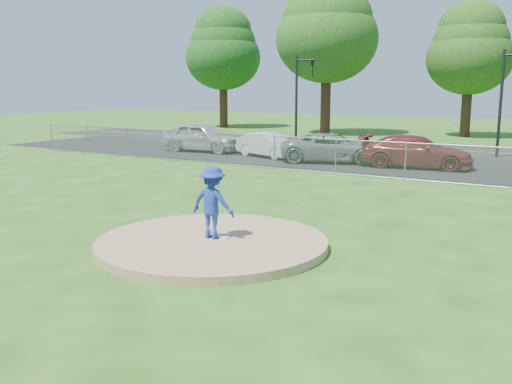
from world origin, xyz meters
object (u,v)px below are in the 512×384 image
at_px(tree_center, 470,48).
at_px(traffic_signal_left, 300,92).
at_px(pitcher, 213,202).
at_px(parked_car_white, 269,145).
at_px(tree_far_left, 223,48).
at_px(parked_car_gray, 333,148).
at_px(parked_car_darkred, 416,152).
at_px(tree_left, 327,26).
at_px(parked_car_silver, 203,137).
at_px(traffic_cone, 309,155).

bearing_deg(tree_center, traffic_signal_left, -122.90).
relative_size(pitcher, parked_car_white, 0.43).
relative_size(tree_far_left, parked_car_gray, 2.09).
bearing_deg(parked_car_darkred, traffic_signal_left, 47.28).
distance_m(pitcher, parked_car_white, 17.13).
bearing_deg(parked_car_white, tree_far_left, 57.68).
height_order(pitcher, parked_car_gray, pitcher).
relative_size(parked_car_white, parked_car_gray, 0.77).
bearing_deg(tree_left, tree_center, 16.70).
relative_size(traffic_signal_left, pitcher, 3.29).
relative_size(tree_far_left, pitcher, 6.31).
relative_size(parked_car_silver, parked_car_gray, 0.94).
relative_size(tree_left, tree_center, 1.27).
bearing_deg(traffic_cone, parked_car_silver, 172.66).
bearing_deg(parked_car_gray, pitcher, 172.73).
distance_m(parked_car_silver, parked_car_gray, 8.32).
xyz_separation_m(parked_car_silver, parked_car_white, (4.58, -0.38, -0.17)).
relative_size(traffic_cone, parked_car_silver, 0.13).
distance_m(traffic_cone, parked_car_gray, 1.26).
height_order(traffic_cone, parked_car_darkred, parked_car_darkred).
bearing_deg(traffic_cone, parked_car_darkred, 6.82).
xyz_separation_m(pitcher, parked_car_gray, (-3.58, 15.40, -0.33)).
height_order(tree_left, parked_car_darkred, tree_left).
distance_m(tree_left, pitcher, 33.55).
distance_m(traffic_signal_left, pitcher, 23.67).
bearing_deg(traffic_signal_left, parked_car_darkred, -34.57).
height_order(pitcher, parked_car_white, pitcher).
distance_m(parked_car_white, parked_car_darkred, 7.76).
distance_m(pitcher, parked_car_silver, 19.83).
xyz_separation_m(traffic_cone, parked_car_silver, (-7.19, 0.93, 0.50)).
distance_m(pitcher, parked_car_darkred, 15.57).
bearing_deg(pitcher, parked_car_gray, -79.23).
relative_size(tree_left, traffic_signal_left, 2.24).
bearing_deg(parked_car_gray, parked_car_silver, 66.34).
distance_m(pitcher, traffic_cone, 15.68).
bearing_deg(parked_car_silver, pitcher, -146.56).
bearing_deg(parked_car_gray, parked_car_darkred, -107.94).
bearing_deg(traffic_signal_left, tree_far_left, 140.27).
height_order(traffic_signal_left, parked_car_darkred, traffic_signal_left).
xyz_separation_m(tree_center, traffic_signal_left, (-7.76, -12.00, -3.11)).
height_order(tree_left, traffic_cone, tree_left).
xyz_separation_m(tree_far_left, parked_car_white, (14.65, -17.39, -6.40)).
bearing_deg(traffic_cone, tree_left, 111.45).
xyz_separation_m(pitcher, parked_car_darkred, (0.46, 15.57, -0.30)).
bearing_deg(tree_far_left, parked_car_white, -49.88).
bearing_deg(traffic_signal_left, parked_car_white, -77.50).
relative_size(tree_far_left, traffic_cone, 16.71).
xyz_separation_m(parked_car_white, parked_car_darkred, (7.76, 0.07, 0.09)).
height_order(traffic_signal_left, parked_car_white, traffic_signal_left).
bearing_deg(tree_far_left, pitcher, -56.28).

